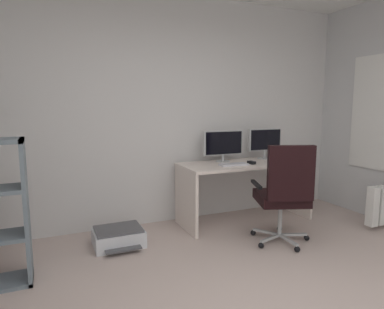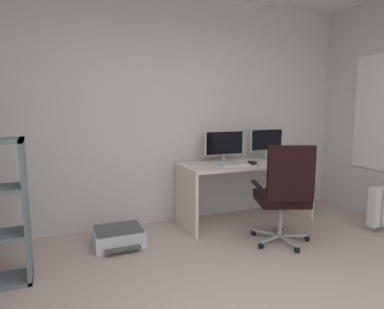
% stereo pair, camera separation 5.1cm
% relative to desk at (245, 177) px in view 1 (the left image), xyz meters
% --- Properties ---
extents(wall_back, '(5.15, 0.10, 2.76)m').
position_rel_desk_xyz_m(wall_back, '(-0.98, 0.45, 0.82)').
color(wall_back, silver).
rests_on(wall_back, ground).
extents(desk, '(1.64, 0.65, 0.75)m').
position_rel_desk_xyz_m(desk, '(0.00, 0.00, 0.00)').
color(desk, silver).
rests_on(desk, ground).
extents(monitor_main, '(0.53, 0.18, 0.39)m').
position_rel_desk_xyz_m(monitor_main, '(-0.23, 0.15, 0.41)').
color(monitor_main, '#B2B5B7').
rests_on(monitor_main, desk).
extents(monitor_secondary, '(0.48, 0.18, 0.39)m').
position_rel_desk_xyz_m(monitor_secondary, '(0.39, 0.15, 0.42)').
color(monitor_secondary, '#B2B5B7').
rests_on(monitor_secondary, desk).
extents(keyboard, '(0.35, 0.15, 0.02)m').
position_rel_desk_xyz_m(keyboard, '(-0.24, -0.13, 0.20)').
color(keyboard, silver).
rests_on(keyboard, desk).
extents(computer_mouse, '(0.07, 0.11, 0.03)m').
position_rel_desk_xyz_m(computer_mouse, '(0.00, -0.13, 0.21)').
color(computer_mouse, black).
rests_on(computer_mouse, desk).
extents(office_chair, '(0.66, 0.69, 1.07)m').
position_rel_desk_xyz_m(office_chair, '(-0.05, -0.81, 0.02)').
color(office_chair, '#B7BABC').
rests_on(office_chair, ground).
extents(printer, '(0.51, 0.48, 0.19)m').
position_rel_desk_xyz_m(printer, '(-1.62, -0.14, -0.47)').
color(printer, silver).
rests_on(printer, ground).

